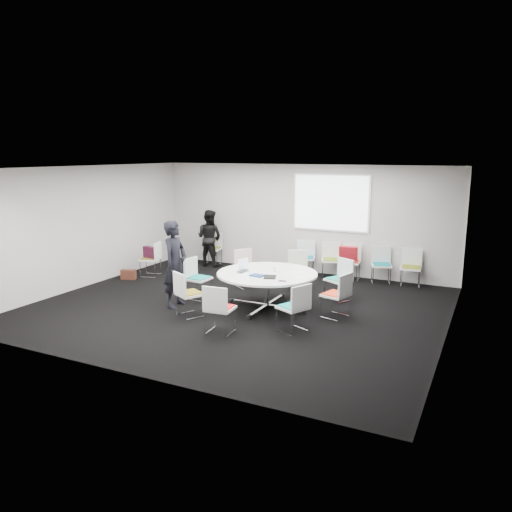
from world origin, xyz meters
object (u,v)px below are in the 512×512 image
at_px(chair_ring_g, 220,318).
at_px(chair_ring_h, 293,317).
at_px(cup, 274,269).
at_px(chair_back_b, 331,267).
at_px(chair_ring_e, 198,286).
at_px(chair_spare_left, 151,266).
at_px(chair_ring_b, 338,288).
at_px(chair_back_c, 350,269).
at_px(chair_ring_f, 189,302).
at_px(brown_bag, 128,275).
at_px(chair_person_back, 213,255).
at_px(chair_ring_c, 298,277).
at_px(maroon_bag, 150,252).
at_px(conference_table, 267,283).
at_px(person_back, 209,238).
at_px(chair_back_d, 381,272).
at_px(chair_back_a, 305,264).
at_px(chair_ring_a, 336,304).
at_px(chair_back_e, 410,275).
at_px(person_main, 175,264).
at_px(chair_ring_d, 247,276).
at_px(laptop, 245,271).

height_order(chair_ring_g, chair_ring_h, same).
bearing_deg(cup, chair_back_b, 83.48).
distance_m(chair_ring_g, chair_back_b, 4.69).
distance_m(chair_ring_e, chair_spare_left, 2.46).
xyz_separation_m(chair_ring_b, chair_back_c, (-0.25, 1.83, 0.00)).
relative_size(chair_ring_f, brown_bag, 2.44).
xyz_separation_m(chair_ring_e, cup, (1.67, 0.25, 0.50)).
distance_m(chair_back_b, chair_person_back, 3.46).
distance_m(chair_ring_c, maroon_bag, 3.86).
xyz_separation_m(conference_table, person_back, (-3.06, 2.81, 0.26)).
bearing_deg(chair_back_d, chair_back_a, -16.49).
distance_m(chair_back_b, chair_back_d, 1.26).
bearing_deg(chair_spare_left, brown_bag, 132.20).
bearing_deg(chair_person_back, chair_ring_e, 104.00).
bearing_deg(chair_ring_a, maroon_bag, 93.66).
relative_size(chair_ring_b, chair_ring_h, 1.00).
distance_m(chair_ring_a, maroon_bag, 5.33).
bearing_deg(chair_spare_left, person_back, -38.99).
bearing_deg(chair_ring_e, conference_table, 95.92).
distance_m(chair_back_e, chair_person_back, 5.40).
bearing_deg(conference_table, chair_person_back, 135.80).
relative_size(chair_ring_g, chair_back_c, 1.00).
xyz_separation_m(chair_ring_f, person_main, (-0.61, 0.44, 0.61)).
height_order(chair_ring_d, chair_ring_e, same).
xyz_separation_m(chair_back_d, laptop, (-2.09, -3.12, 0.47)).
distance_m(chair_back_d, laptop, 3.78).
bearing_deg(chair_ring_d, cup, 82.66).
height_order(conference_table, chair_ring_g, chair_ring_g).
xyz_separation_m(person_main, maroon_bag, (-2.05, 1.81, -0.26)).
height_order(chair_ring_e, chair_person_back, same).
bearing_deg(chair_ring_d, chair_person_back, -96.76).
relative_size(chair_ring_e, chair_spare_left, 1.00).
bearing_deg(chair_ring_d, chair_ring_g, 52.94).
xyz_separation_m(chair_ring_c, chair_spare_left, (-3.79, -0.51, 0.00)).
xyz_separation_m(conference_table, chair_ring_c, (0.03, 1.61, -0.24)).
bearing_deg(brown_bag, chair_ring_d, 11.88).
distance_m(chair_ring_a, chair_ring_e, 3.03).
distance_m(chair_spare_left, person_back, 1.92).
bearing_deg(chair_ring_f, person_main, 172.28).
bearing_deg(chair_ring_d, maroon_bag, -52.65).
xyz_separation_m(conference_table, chair_back_c, (0.89, 2.98, -0.24)).
relative_size(chair_ring_d, person_back, 0.56).
height_order(chair_ring_h, chair_spare_left, same).
height_order(chair_back_b, chair_back_c, same).
relative_size(chair_ring_b, cup, 9.78).
distance_m(person_main, brown_bag, 2.78).
relative_size(chair_back_a, laptop, 2.78).
relative_size(chair_ring_b, chair_person_back, 1.00).
bearing_deg(laptop, chair_spare_left, 74.68).
bearing_deg(chair_ring_b, chair_back_c, -53.49).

